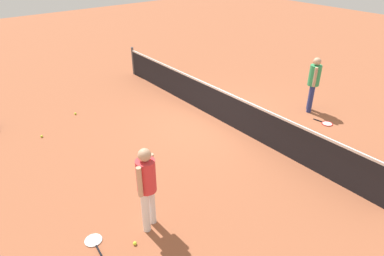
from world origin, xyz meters
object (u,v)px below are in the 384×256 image
object	(u,v)px
tennis_ball_baseline	(75,114)
player_far_side	(314,80)
tennis_ball_midcourt	(42,136)
tennis_racket_far_player	(326,123)
player_near_side	(147,183)
tennis_ball_by_net	(135,243)
tennis_racket_near_player	(94,241)

from	to	relation	value
tennis_ball_baseline	player_far_side	bearing A→B (deg)	54.14
tennis_ball_midcourt	tennis_racket_far_player	bearing A→B (deg)	57.41
player_near_side	player_far_side	size ratio (longest dim) A/B	1.00
tennis_racket_far_player	tennis_ball_by_net	size ratio (longest dim) A/B	9.09
player_far_side	player_near_side	bearing A→B (deg)	-80.19
tennis_racket_far_player	tennis_ball_baseline	world-z (taller)	tennis_ball_baseline
player_near_side	tennis_ball_baseline	distance (m)	5.50
player_near_side	tennis_ball_by_net	bearing A→B (deg)	-63.30
tennis_racket_near_player	tennis_ball_by_net	xyz separation A→B (m)	(0.51, 0.54, 0.02)
tennis_ball_midcourt	tennis_ball_baseline	size ratio (longest dim) A/B	1.00
tennis_racket_near_player	tennis_racket_far_player	bearing A→B (deg)	89.98
player_far_side	tennis_ball_by_net	distance (m)	7.20
player_far_side	tennis_racket_far_player	size ratio (longest dim) A/B	2.83
player_far_side	tennis_ball_baseline	bearing A→B (deg)	-125.86
player_near_side	tennis_racket_near_player	world-z (taller)	player_near_side
tennis_racket_far_player	tennis_racket_near_player	bearing A→B (deg)	-90.02
player_near_side	tennis_ball_midcourt	distance (m)	4.74
tennis_racket_near_player	tennis_ball_by_net	size ratio (longest dim) A/B	9.01
player_far_side	tennis_ball_by_net	bearing A→B (deg)	-79.00
tennis_ball_by_net	tennis_ball_midcourt	size ratio (longest dim) A/B	1.00
tennis_ball_by_net	tennis_ball_midcourt	world-z (taller)	same
tennis_ball_midcourt	tennis_ball_by_net	bearing A→B (deg)	1.28
tennis_racket_far_player	tennis_ball_by_net	bearing A→B (deg)	-85.64
tennis_ball_midcourt	tennis_ball_baseline	world-z (taller)	same
tennis_ball_baseline	tennis_racket_far_player	bearing A→B (deg)	47.30
player_far_side	tennis_ball_by_net	xyz separation A→B (m)	(1.36, -7.00, -0.98)
player_near_side	tennis_ball_by_net	distance (m)	1.10
player_far_side	tennis_racket_far_player	xyz separation A→B (m)	(0.85, -0.34, -1.00)
player_far_side	tennis_racket_near_player	world-z (taller)	player_far_side
tennis_ball_by_net	tennis_ball_baseline	size ratio (longest dim) A/B	1.00
player_far_side	tennis_racket_near_player	bearing A→B (deg)	-83.56
player_far_side	tennis_ball_midcourt	world-z (taller)	player_far_side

